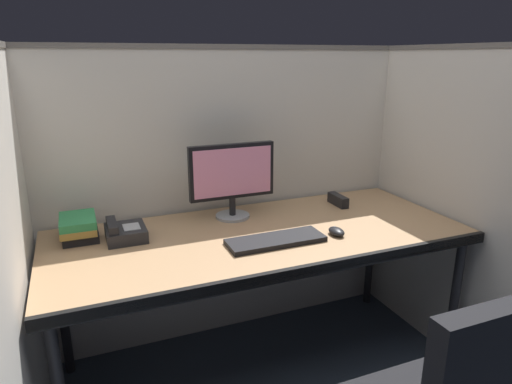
% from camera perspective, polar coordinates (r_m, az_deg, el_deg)
% --- Properties ---
extents(cubicle_partition_rear, '(2.21, 0.06, 1.57)m').
position_cam_1_polar(cubicle_partition_rear, '(2.46, -3.48, -0.44)').
color(cubicle_partition_rear, beige).
rests_on(cubicle_partition_rear, ground).
extents(cubicle_partition_left, '(0.06, 1.41, 1.57)m').
position_cam_1_polar(cubicle_partition_left, '(1.85, -28.19, -8.52)').
color(cubicle_partition_left, beige).
rests_on(cubicle_partition_left, ground).
extents(cubicle_partition_right, '(0.06, 1.41, 1.57)m').
position_cam_1_polar(cubicle_partition_right, '(2.53, 22.74, -1.27)').
color(cubicle_partition_right, beige).
rests_on(cubicle_partition_right, ground).
extents(desk, '(1.90, 0.80, 0.74)m').
position_cam_1_polar(desk, '(2.09, 0.65, -6.48)').
color(desk, '#997551').
rests_on(desk, ground).
extents(monitor_center, '(0.43, 0.17, 0.37)m').
position_cam_1_polar(monitor_center, '(2.21, -3.04, 2.05)').
color(monitor_center, gray).
rests_on(monitor_center, desk).
extents(keyboard_main, '(0.43, 0.15, 0.02)m').
position_cam_1_polar(keyboard_main, '(1.97, 2.52, -6.11)').
color(keyboard_main, black).
rests_on(keyboard_main, desk).
extents(computer_mouse, '(0.06, 0.10, 0.04)m').
position_cam_1_polar(computer_mouse, '(2.08, 10.13, -4.93)').
color(computer_mouse, black).
rests_on(computer_mouse, desk).
extents(desk_phone, '(0.17, 0.19, 0.09)m').
position_cam_1_polar(desk_phone, '(2.08, -16.29, -4.89)').
color(desk_phone, black).
rests_on(desk_phone, desk).
extents(red_stapler, '(0.04, 0.15, 0.06)m').
position_cam_1_polar(red_stapler, '(2.49, 10.32, -1.01)').
color(red_stapler, black).
rests_on(red_stapler, desk).
extents(book_stack, '(0.16, 0.22, 0.10)m').
position_cam_1_polar(book_stack, '(2.15, -21.48, -4.21)').
color(book_stack, black).
rests_on(book_stack, desk).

